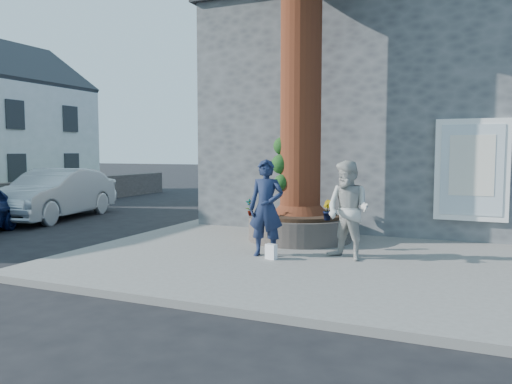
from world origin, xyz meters
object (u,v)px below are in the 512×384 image
at_px(woman, 348,210).
at_px(car_silver, 55,194).
at_px(planter, 300,227).
at_px(man, 266,208).

distance_m(woman, car_silver, 10.17).
height_order(planter, woman, woman).
bearing_deg(car_silver, woman, -26.30).
xyz_separation_m(planter, woman, (1.44, -1.58, 0.62)).
xyz_separation_m(planter, man, (-0.04, -1.91, 0.62)).
bearing_deg(man, car_silver, 154.44).
distance_m(planter, car_silver, 8.44).
bearing_deg(planter, man, -91.19).
bearing_deg(car_silver, planter, -18.51).
distance_m(planter, man, 2.01).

